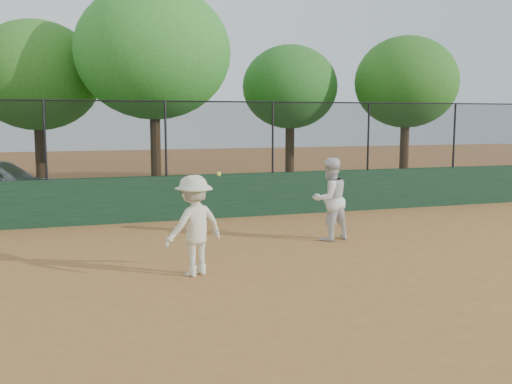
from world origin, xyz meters
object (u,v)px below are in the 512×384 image
object	(u,v)px
player_main	(194,225)
tree_1	(36,76)
tree_2	(153,53)
tree_4	(406,83)
tree_3	(290,87)
player_second	(330,199)

from	to	relation	value
player_main	tree_1	bearing A→B (deg)	104.22
tree_2	tree_4	xyz separation A→B (m)	(9.87, -0.06, -0.83)
tree_3	player_second	bearing A→B (deg)	-105.95
tree_3	tree_4	xyz separation A→B (m)	(4.30, -1.56, 0.18)
player_main	tree_3	world-z (taller)	tree_3
tree_1	tree_4	xyz separation A→B (m)	(13.76, -2.16, -0.11)
tree_1	tree_4	bearing A→B (deg)	-8.90
tree_1	tree_2	size ratio (longest dim) A/B	0.85
player_main	tree_3	xyz separation A→B (m)	(6.32, 11.83, 3.05)
tree_1	tree_2	distance (m)	4.48
player_main	tree_3	size ratio (longest dim) A/B	0.33
player_second	tree_1	bearing A→B (deg)	-71.06
tree_3	tree_4	size ratio (longest dim) A/B	0.95
tree_1	tree_2	world-z (taller)	tree_2
tree_3	tree_1	bearing A→B (deg)	176.43
player_main	tree_2	size ratio (longest dim) A/B	0.25
player_main	tree_1	world-z (taller)	tree_1
tree_1	player_main	bearing A→B (deg)	-75.78
player_second	tree_3	xyz separation A→B (m)	(2.83, 9.90, 3.00)
player_main	tree_3	bearing A→B (deg)	61.88
player_second	player_main	distance (m)	3.98
tree_2	tree_3	world-z (taller)	tree_2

